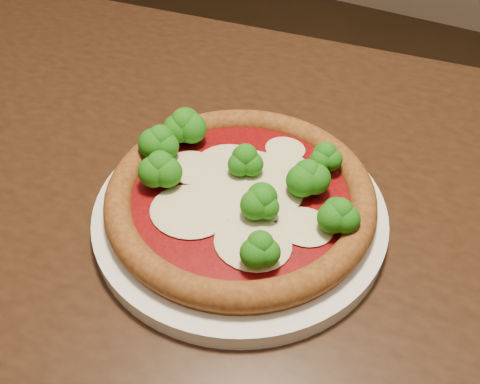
% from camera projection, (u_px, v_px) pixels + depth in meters
% --- Properties ---
extents(dining_table, '(1.22, 0.85, 0.75)m').
position_uv_depth(dining_table, '(261.00, 261.00, 0.65)').
color(dining_table, black).
rests_on(dining_table, floor).
extents(plate, '(0.29, 0.29, 0.02)m').
position_uv_depth(plate, '(240.00, 214.00, 0.54)').
color(plate, silver).
rests_on(plate, dining_table).
extents(pizza, '(0.27, 0.27, 0.06)m').
position_uv_depth(pizza, '(240.00, 191.00, 0.53)').
color(pizza, brown).
rests_on(pizza, plate).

